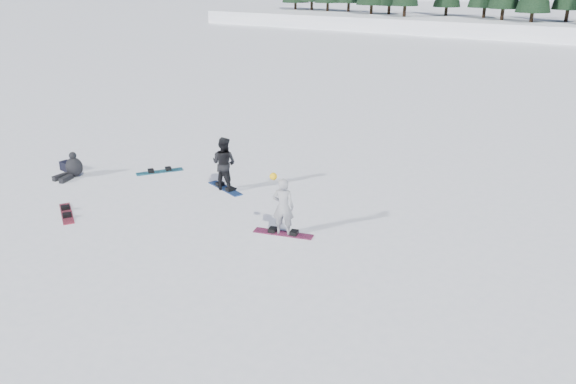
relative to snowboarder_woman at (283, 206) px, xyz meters
The scene contains 9 objects.
ground 1.71m from the snowboarder_woman, behind, with size 420.00×420.00×0.00m, color white.
snowboarder_woman is the anchor object (origin of this frame).
snowboarder_man 3.61m from the snowboarder_woman, 154.34° to the left, with size 0.78×0.61×1.60m, color black.
seated_rider 7.92m from the snowboarder_woman, behind, with size 0.66×1.00×0.81m.
gear_bag 8.62m from the snowboarder_woman, behind, with size 0.45×0.30×0.30m, color black.
snowboard_woman 0.73m from the snowboarder_woman, 30.96° to the left, with size 1.50×0.28×0.03m, color #93204D.
snowboard_man 3.68m from the snowboarder_woman, 154.34° to the left, with size 1.50×0.28×0.03m, color navy.
snowboard_loose_b 6.00m from the snowboarder_woman, 157.13° to the right, with size 1.50×0.28×0.03m, color #9F2234.
snowboard_loose_a 6.23m from the snowboarder_woman, 165.92° to the left, with size 1.50×0.28×0.03m, color #19738D.
Camera 1 is at (8.85, -10.16, 5.99)m, focal length 35.00 mm.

